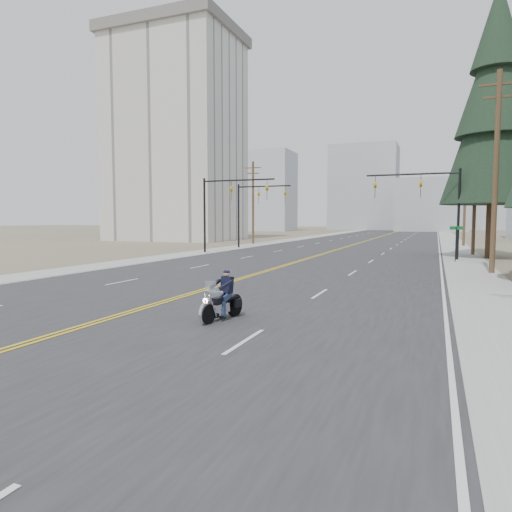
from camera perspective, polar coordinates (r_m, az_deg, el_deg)
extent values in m
cube|color=#303033|center=(77.08, 14.53, 2.11)|extent=(20.00, 200.00, 0.01)
cube|color=#A5A5A0|center=(79.31, 6.25, 2.29)|extent=(3.00, 200.00, 0.01)
cube|color=#A5A5A0|center=(76.53, 23.11, 1.87)|extent=(3.00, 200.00, 0.01)
cylinder|color=black|center=(43.53, -6.45, 5.05)|extent=(0.20, 0.20, 7.00)
cylinder|color=black|center=(42.16, -2.23, 9.45)|extent=(7.00, 0.14, 0.14)
imported|color=#BF8C0C|center=(42.39, -3.10, 8.54)|extent=(0.21, 0.26, 1.30)
imported|color=#BF8C0C|center=(41.06, 1.39, 8.67)|extent=(0.21, 0.26, 1.30)
cylinder|color=black|center=(38.47, 23.99, 4.76)|extent=(0.20, 0.20, 7.00)
cylinder|color=black|center=(38.65, 18.88, 9.66)|extent=(7.00, 0.14, 0.14)
imported|color=#BF8C0C|center=(38.57, 19.91, 8.67)|extent=(0.21, 0.26, 1.30)
imported|color=#BF8C0C|center=(38.84, 14.68, 8.76)|extent=(0.21, 0.26, 1.30)
cylinder|color=black|center=(50.74, -2.19, 5.00)|extent=(0.20, 0.20, 7.00)
cylinder|color=black|center=(49.73, 1.00, 8.70)|extent=(6.00, 0.14, 0.14)
imported|color=#BF8C0C|center=(49.90, 0.35, 7.94)|extent=(0.21, 0.26, 1.30)
imported|color=#BF8C0C|center=(48.90, 3.66, 8.00)|extent=(0.21, 0.26, 1.30)
cylinder|color=black|center=(36.51, 23.69, 1.34)|extent=(0.06, 0.06, 2.60)
cube|color=#0C5926|center=(36.47, 23.75, 3.23)|extent=(0.90, 0.03, 0.25)
cylinder|color=brown|center=(29.72, 27.78, 9.15)|extent=(0.30, 0.30, 11.50)
cube|color=brown|center=(30.56, 28.14, 18.43)|extent=(2.20, 0.12, 0.12)
cube|color=brown|center=(30.39, 28.09, 17.15)|extent=(1.60, 0.12, 0.12)
cylinder|color=brown|center=(44.61, 25.69, 7.19)|extent=(0.30, 0.30, 11.00)
cube|color=brown|center=(45.11, 25.90, 13.16)|extent=(2.20, 0.12, 0.12)
cube|color=brown|center=(45.00, 25.87, 12.28)|extent=(1.60, 0.12, 0.12)
cylinder|color=brown|center=(59.58, 24.68, 6.69)|extent=(0.30, 0.30, 11.50)
cube|color=brown|center=(60.00, 24.84, 11.41)|extent=(2.20, 0.12, 0.12)
cube|color=brown|center=(59.92, 24.81, 10.75)|extent=(1.60, 0.12, 0.12)
cylinder|color=brown|center=(76.54, 23.99, 5.96)|extent=(0.30, 0.30, 11.00)
cube|color=brown|center=(76.83, 24.11, 9.46)|extent=(2.20, 0.12, 0.12)
cube|color=brown|center=(76.77, 24.09, 8.94)|extent=(1.60, 0.12, 0.12)
cylinder|color=brown|center=(58.73, -0.38, 6.65)|extent=(0.30, 0.30, 10.50)
cube|color=brown|center=(59.06, -0.38, 10.97)|extent=(2.20, 0.12, 0.12)
cube|color=brown|center=(58.99, -0.38, 10.29)|extent=(1.60, 0.12, 0.12)
cube|color=silver|center=(72.92, -9.94, 13.88)|extent=(18.00, 14.00, 30.00)
cube|color=#B7BCC6|center=(129.55, 1.48, 8.05)|extent=(14.00, 12.00, 22.00)
cube|color=#ADB2B7|center=(131.50, 21.05, 5.95)|extent=(18.00, 14.00, 14.00)
cube|color=#ADB2B7|center=(148.33, 13.35, 8.26)|extent=(20.00, 15.00, 26.00)
cube|color=#B7BCC6|center=(157.24, 27.37, 5.10)|extent=(14.00, 14.00, 12.00)
cube|color=#ADB2B7|center=(148.90, -1.98, 6.44)|extent=(12.00, 12.00, 16.00)
cylinder|color=#382619|center=(41.41, 27.23, 2.77)|extent=(0.76, 0.76, 4.36)
cone|color=black|center=(42.12, 27.68, 14.70)|extent=(7.84, 7.84, 13.07)
cone|color=black|center=(42.96, 27.87, 19.55)|extent=(5.88, 5.88, 9.80)
cone|color=black|center=(44.10, 28.07, 24.19)|extent=(3.92, 3.92, 6.97)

